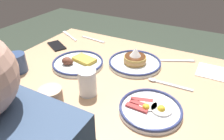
{
  "coord_description": "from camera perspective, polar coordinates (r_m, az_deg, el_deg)",
  "views": [
    {
      "loc": [
        -0.42,
        0.77,
        1.28
      ],
      "look_at": [
        -0.02,
        0.03,
        0.77
      ],
      "focal_mm": 33.3,
      "sensor_mm": 36.0,
      "label": 1
    }
  ],
  "objects": [
    {
      "name": "plate_far_companion",
      "position": [
        1.08,
        -9.48,
        2.03
      ],
      "size": [
        0.26,
        0.26,
        0.05
      ],
      "color": "white",
      "rests_on": "dining_table"
    },
    {
      "name": "dining_table",
      "position": [
        1.08,
        -0.09,
        -5.09
      ],
      "size": [
        1.11,
        0.78,
        0.74
      ],
      "color": "tan",
      "rests_on": "ground_plane"
    },
    {
      "name": "plate_near_main",
      "position": [
        1.07,
        6.28,
        2.36
      ],
      "size": [
        0.27,
        0.27,
        0.1
      ],
      "color": "white",
      "rests_on": "dining_table"
    },
    {
      "name": "cell_phone",
      "position": [
        1.32,
        -14.94,
        6.47
      ],
      "size": [
        0.16,
        0.13,
        0.01
      ],
      "primitive_type": "cube",
      "rotation": [
        0.0,
        0.0,
        -0.5
      ],
      "color": "black",
      "rests_on": "dining_table"
    },
    {
      "name": "butter_knife",
      "position": [
        1.46,
        -11.57,
        9.19
      ],
      "size": [
        0.19,
        0.11,
        0.01
      ],
      "color": "silver",
      "rests_on": "dining_table"
    },
    {
      "name": "drinking_glass",
      "position": [
        0.85,
        -6.9,
        -3.72
      ],
      "size": [
        0.07,
        0.07,
        0.11
      ],
      "color": "silver",
      "rests_on": "dining_table"
    },
    {
      "name": "fork_far",
      "position": [
        1.16,
        17.31,
        2.46
      ],
      "size": [
        0.18,
        0.1,
        0.01
      ],
      "color": "silver",
      "rests_on": "dining_table"
    },
    {
      "name": "coffee_mug",
      "position": [
        1.1,
        -24.72,
        1.87
      ],
      "size": [
        0.12,
        0.09,
        0.09
      ],
      "color": "#334772",
      "rests_on": "dining_table"
    },
    {
      "name": "fork_near",
      "position": [
        1.38,
        -5.18,
        8.37
      ],
      "size": [
        0.18,
        0.04,
        0.01
      ],
      "color": "silver",
      "rests_on": "dining_table"
    },
    {
      "name": "tea_spoon",
      "position": [
        0.96,
        13.96,
        -3.43
      ],
      "size": [
        0.2,
        0.03,
        0.01
      ],
      "color": "silver",
      "rests_on": "dining_table"
    },
    {
      "name": "plate_center_pancakes",
      "position": [
        0.79,
        10.51,
        -10.41
      ],
      "size": [
        0.24,
        0.24,
        0.04
      ],
      "color": "white",
      "rests_on": "dining_table"
    },
    {
      "name": "paper_napkin",
      "position": [
        1.12,
        26.09,
        -0.55
      ],
      "size": [
        0.15,
        0.14,
        0.0
      ],
      "primitive_type": "cube",
      "rotation": [
        0.0,
        0.0,
        0.01
      ],
      "color": "white",
      "rests_on": "dining_table"
    }
  ]
}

